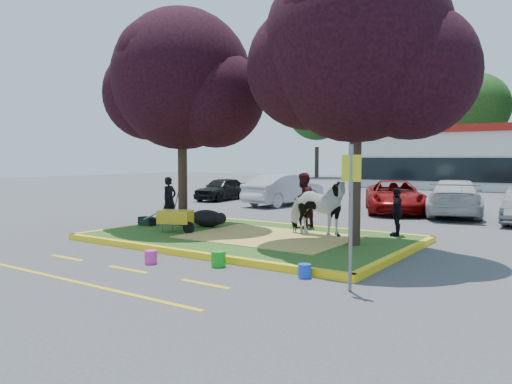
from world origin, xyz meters
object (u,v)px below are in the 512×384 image
Objects in this scene: handler at (169,200)px; bucket_blue at (305,271)px; sign_post at (351,202)px; bucket_green at (218,259)px; calf at (207,218)px; wheelbarrow at (176,217)px; car_black at (222,189)px; cow at (317,208)px; car_silver at (284,190)px; bucket_pink at (151,257)px.

handler is 5.56× the size of bucket_blue.
sign_post is 3.27m from bucket_green.
bucket_blue is (6.93, -3.54, -0.74)m from handler.
wheelbarrow reaches higher than calf.
bucket_blue is 16.92m from car_black.
handler is at bearing 90.68° from cow.
wheelbarrow is 6.82m from sign_post.
car_silver reaches higher than bucket_green.
car_black is (-8.45, 12.97, 0.45)m from bucket_pink.
cow is 3.63m from calf.
car_black is at bearing 139.29° from sign_post.
car_black is at bearing 132.35° from calf.
bucket_green is 1.13× the size of bucket_pink.
cow is 13.20m from car_black.
bucket_green is at bearing 176.16° from cow.
handler is at bearing 102.97° from car_silver.
wheelbarrow is at bearing 158.60° from bucket_blue.
bucket_green is (3.33, -2.23, -0.41)m from wheelbarrow.
handler is (-1.67, 0.12, 0.47)m from calf.
bucket_pink is (-4.32, -0.38, -1.36)m from sign_post.
car_black is at bearing 1.63° from car_silver.
wheelbarrow is at bearing -129.01° from handler.
wheelbarrow is (-3.56, -1.58, -0.33)m from cow.
handler reaches higher than bucket_green.
bucket_green is (-2.98, 0.21, -1.34)m from sign_post.
bucket_blue is (5.23, -2.05, -0.44)m from wheelbarrow.
cow is 1.23× the size of handler.
car_black is (-6.45, 8.79, 0.19)m from calf.
cow is at bearing 70.19° from bucket_pink.
bucket_green is at bearing -174.68° from bucket_blue.
wheelbarrow is 12.04m from car_black.
wheelbarrow is 5.63m from bucket_blue.
sign_post is 7.62× the size of bucket_green.
bucket_pink reaches higher than bucket_blue.
wheelbarrow is 0.46× the size of car_black.
car_silver is at bearing -10.45° from car_black.
car_silver is at bearing 83.24° from wheelbarrow.
handler is 0.59× the size of sign_post.
sign_post reaches higher than bucket_green.
bucket_pink is 13.28m from car_silver.
sign_post is 14.96m from car_silver.
bucket_pink is (2.01, -4.18, -0.26)m from calf.
wheelbarrow is at bearing 162.77° from sign_post.
handler is 6.29m from bucket_green.
sign_post reaches higher than wheelbarrow.
bucket_pink is at bearing -156.56° from bucket_green.
calf is 1.74m from handler.
cow is at bearing 114.62° from bucket_blue.
car_black reaches higher than bucket_pink.
car_black is at bearing 31.19° from handler.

